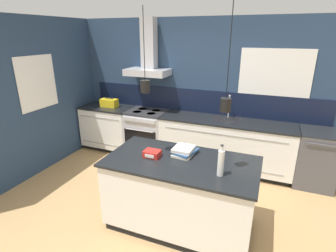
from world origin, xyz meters
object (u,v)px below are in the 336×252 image
at_px(oven_range, 147,133).
at_px(yellow_toolbox, 109,103).
at_px(dishwasher, 315,158).
at_px(book_stack, 184,151).
at_px(red_supply_box, 152,154).
at_px(bottle_on_island, 221,163).

bearing_deg(oven_range, yellow_toolbox, 179.70).
xyz_separation_m(dishwasher, book_stack, (-1.68, -1.54, 0.50)).
distance_m(book_stack, red_supply_box, 0.40).
xyz_separation_m(bottle_on_island, book_stack, (-0.51, 0.34, -0.10)).
distance_m(dishwasher, book_stack, 2.34).
bearing_deg(bottle_on_island, red_supply_box, 170.91).
bearing_deg(oven_range, book_stack, -50.19).
bearing_deg(red_supply_box, bottle_on_island, -9.09).
bearing_deg(yellow_toolbox, book_stack, -35.96).
xyz_separation_m(oven_range, yellow_toolbox, (-0.84, 0.00, 0.54)).
bearing_deg(red_supply_box, book_stack, 30.88).
xyz_separation_m(bottle_on_island, red_supply_box, (-0.85, 0.14, -0.11)).
bearing_deg(dishwasher, yellow_toolbox, 180.00).
height_order(bottle_on_island, yellow_toolbox, bottle_on_island).
bearing_deg(yellow_toolbox, oven_range, -0.30).
relative_size(book_stack, yellow_toolbox, 1.03).
bearing_deg(dishwasher, oven_range, -179.92).
relative_size(dishwasher, book_stack, 2.59).
relative_size(oven_range, dishwasher, 1.00).
bearing_deg(oven_range, red_supply_box, -61.74).
bearing_deg(dishwasher, red_supply_box, -139.26).
relative_size(bottle_on_island, book_stack, 1.00).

